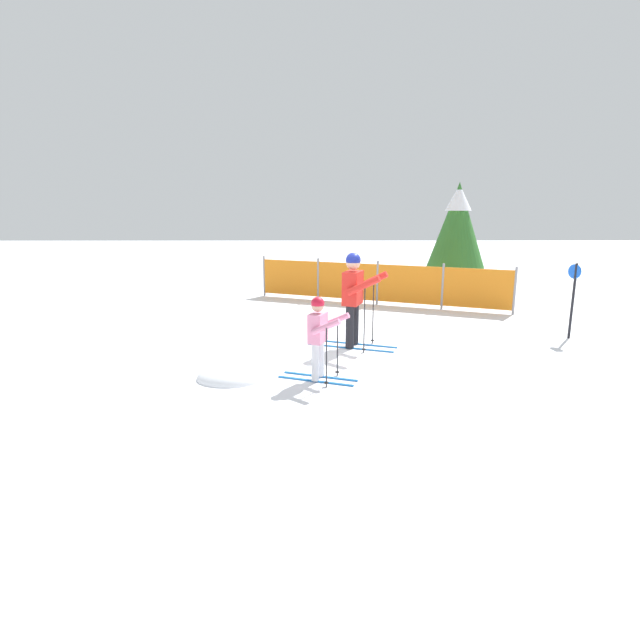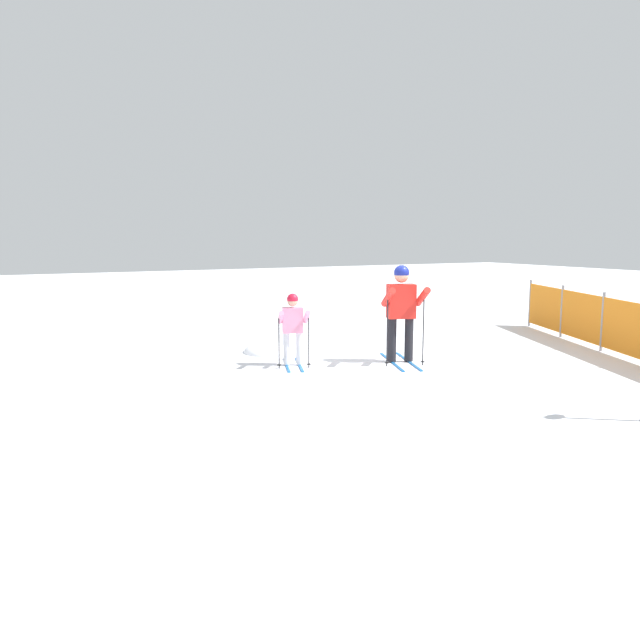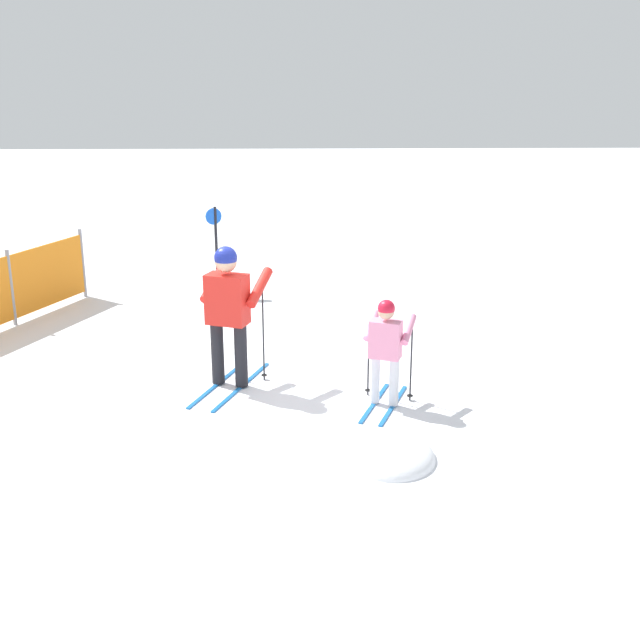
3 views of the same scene
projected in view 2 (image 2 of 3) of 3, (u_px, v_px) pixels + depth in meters
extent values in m
plane|color=white|center=(390.00, 361.00, 11.20)|extent=(60.00, 60.00, 0.00)
cube|color=#1966B2|center=(408.00, 361.00, 11.13)|extent=(1.55, 0.60, 0.02)
cube|color=#1966B2|center=(392.00, 362.00, 11.09)|extent=(1.55, 0.60, 0.02)
cylinder|color=black|center=(409.00, 339.00, 11.08)|extent=(0.15, 0.15, 0.77)
cylinder|color=black|center=(392.00, 340.00, 11.04)|extent=(0.15, 0.15, 0.77)
cube|color=red|center=(401.00, 301.00, 10.96)|extent=(0.42, 0.55, 0.60)
cylinder|color=red|center=(422.00, 297.00, 10.72)|extent=(0.61, 0.32, 0.39)
cylinder|color=red|center=(388.00, 297.00, 10.64)|extent=(0.61, 0.32, 0.39)
sphere|color=#D8AD8C|center=(402.00, 275.00, 10.90)|extent=(0.26, 0.26, 0.26)
sphere|color=navy|center=(402.00, 273.00, 10.90)|extent=(0.27, 0.27, 0.27)
cylinder|color=black|center=(423.00, 331.00, 10.77)|extent=(0.02, 0.02, 1.20)
cylinder|color=black|center=(423.00, 362.00, 10.84)|extent=(0.07, 0.07, 0.01)
cylinder|color=black|center=(387.00, 332.00, 10.69)|extent=(0.02, 0.02, 1.20)
cylinder|color=black|center=(387.00, 363.00, 10.76)|extent=(0.07, 0.07, 0.01)
cube|color=#1966B2|center=(299.00, 365.00, 10.85)|extent=(1.12, 0.45, 0.02)
cube|color=#1966B2|center=(287.00, 365.00, 10.82)|extent=(1.12, 0.45, 0.02)
cylinder|color=silver|center=(299.00, 348.00, 10.81)|extent=(0.11, 0.11, 0.56)
cylinder|color=silver|center=(286.00, 349.00, 10.78)|extent=(0.11, 0.11, 0.56)
cube|color=pink|center=(293.00, 320.00, 10.73)|extent=(0.31, 0.39, 0.43)
cylinder|color=pink|center=(306.00, 317.00, 10.55)|extent=(0.44, 0.23, 0.27)
cylinder|color=pink|center=(281.00, 317.00, 10.49)|extent=(0.44, 0.23, 0.27)
sphere|color=#D8AD8C|center=(293.00, 301.00, 10.68)|extent=(0.19, 0.19, 0.19)
sphere|color=red|center=(293.00, 299.00, 10.68)|extent=(0.20, 0.20, 0.20)
cylinder|color=black|center=(309.00, 343.00, 10.59)|extent=(0.02, 0.02, 0.87)
cylinder|color=black|center=(309.00, 364.00, 10.64)|extent=(0.07, 0.07, 0.01)
cylinder|color=black|center=(279.00, 343.00, 10.53)|extent=(0.02, 0.02, 0.87)
cylinder|color=black|center=(279.00, 365.00, 10.58)|extent=(0.07, 0.07, 0.01)
cylinder|color=gray|center=(530.00, 303.00, 15.42)|extent=(0.06, 0.06, 1.15)
cylinder|color=gray|center=(562.00, 311.00, 13.76)|extent=(0.06, 0.06, 1.15)
cylinder|color=gray|center=(603.00, 322.00, 12.09)|extent=(0.06, 0.06, 1.15)
cube|color=orange|center=(545.00, 307.00, 14.59)|extent=(1.57, 0.68, 0.97)
cube|color=orange|center=(581.00, 316.00, 12.92)|extent=(1.57, 0.68, 0.97)
cube|color=orange|center=(627.00, 328.00, 11.26)|extent=(1.57, 0.68, 0.97)
ellipsoid|color=white|center=(267.00, 353.00, 12.01)|extent=(1.03, 0.88, 0.41)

